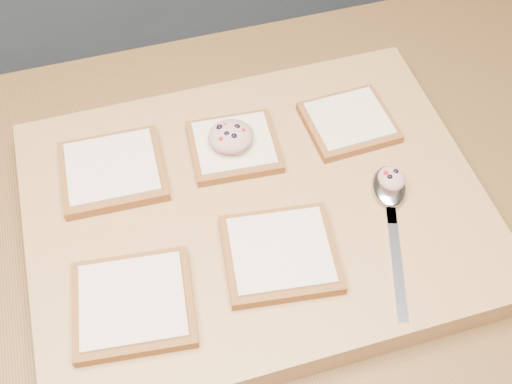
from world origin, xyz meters
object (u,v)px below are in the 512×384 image
bread_far_center (234,146)px  tuna_salad_dollop (231,136)px  cutting_board (256,212)px  spoon (390,197)px

bread_far_center → tuna_salad_dollop: size_ratio=2.06×
cutting_board → bread_far_center: bread_far_center is taller
tuna_salad_dollop → cutting_board: bearing=-84.6°
cutting_board → bread_far_center: (-0.00, 0.08, 0.03)m
spoon → tuna_salad_dollop: bearing=142.0°
cutting_board → bread_far_center: 0.09m
bread_far_center → tuna_salad_dollop: (-0.00, -0.00, 0.02)m
cutting_board → tuna_salad_dollop: bearing=95.4°
bread_far_center → spoon: bread_far_center is taller
bread_far_center → spoon: 0.20m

